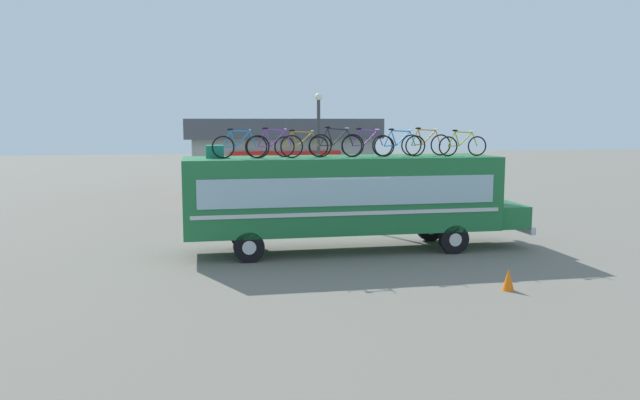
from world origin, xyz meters
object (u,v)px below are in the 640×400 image
at_px(rooftop_bicycle_2, 275,146).
at_px(rooftop_bicycle_8, 463,145).
at_px(rooftop_bicycle_3, 301,145).
at_px(street_lamp, 319,147).
at_px(rooftop_bicycle_1, 240,146).
at_px(rooftop_bicycle_6, 400,145).
at_px(rooftop_bicycle_4, 337,144).
at_px(rooftop_bicycle_5, 367,145).
at_px(traffic_cone, 508,280).
at_px(bus, 347,195).
at_px(rooftop_bicycle_7, 426,144).
at_px(luggage_bag_1, 215,152).

relative_size(rooftop_bicycle_2, rooftop_bicycle_8, 1.06).
distance_m(rooftop_bicycle_3, street_lamp, 6.26).
height_order(rooftop_bicycle_2, rooftop_bicycle_8, rooftop_bicycle_2).
relative_size(rooftop_bicycle_1, rooftop_bicycle_6, 0.99).
distance_m(rooftop_bicycle_4, rooftop_bicycle_5, 1.05).
relative_size(rooftop_bicycle_2, traffic_cone, 3.17).
height_order(rooftop_bicycle_2, traffic_cone, rooftop_bicycle_2).
distance_m(bus, rooftop_bicycle_5, 1.74).
relative_size(rooftop_bicycle_2, rooftop_bicycle_7, 1.03).
bearing_deg(rooftop_bicycle_8, street_lamp, 118.04).
height_order(luggage_bag_1, rooftop_bicycle_8, rooftop_bicycle_8).
distance_m(bus, rooftop_bicycle_6, 2.33).
bearing_deg(traffic_cone, rooftop_bicycle_3, 127.71).
xyz_separation_m(bus, rooftop_bicycle_5, (0.62, -0.07, 1.62)).
xyz_separation_m(rooftop_bicycle_1, rooftop_bicycle_5, (4.08, 0.10, 0.00)).
height_order(rooftop_bicycle_6, rooftop_bicycle_7, rooftop_bicycle_7).
relative_size(rooftop_bicycle_6, rooftop_bicycle_8, 1.04).
xyz_separation_m(rooftop_bicycle_3, rooftop_bicycle_4, (1.06, -0.41, 0.04)).
distance_m(rooftop_bicycle_1, street_lamp, 7.36).
bearing_deg(rooftop_bicycle_2, bus, 9.86).
bearing_deg(street_lamp, luggage_bag_1, -126.59).
distance_m(rooftop_bicycle_2, rooftop_bicycle_7, 5.09).
xyz_separation_m(luggage_bag_1, traffic_cone, (7.06, -5.65, -2.99)).
relative_size(rooftop_bicycle_3, rooftop_bicycle_6, 1.02).
distance_m(rooftop_bicycle_3, rooftop_bicycle_7, 4.14).
distance_m(rooftop_bicycle_3, rooftop_bicycle_5, 2.11).
bearing_deg(rooftop_bicycle_2, rooftop_bicycle_8, 0.12).
bearing_deg(luggage_bag_1, rooftop_bicycle_7, -1.28).
relative_size(rooftop_bicycle_7, rooftop_bicycle_8, 1.04).
bearing_deg(traffic_cone, rooftop_bicycle_5, 112.63).
height_order(bus, rooftop_bicycle_3, rooftop_bicycle_3).
relative_size(bus, traffic_cone, 20.29).
bearing_deg(rooftop_bicycle_3, bus, -6.75).
height_order(rooftop_bicycle_1, rooftop_bicycle_7, rooftop_bicycle_7).
xyz_separation_m(rooftop_bicycle_8, street_lamp, (-3.51, 6.60, -0.32)).
relative_size(luggage_bag_1, rooftop_bicycle_8, 0.33).
height_order(rooftop_bicycle_2, rooftop_bicycle_3, rooftop_bicycle_2).
relative_size(rooftop_bicycle_1, rooftop_bicycle_7, 0.99).
xyz_separation_m(luggage_bag_1, rooftop_bicycle_4, (3.78, -0.46, 0.21)).
height_order(luggage_bag_1, rooftop_bicycle_2, rooftop_bicycle_2).
relative_size(rooftop_bicycle_5, rooftop_bicycle_8, 1.04).
distance_m(traffic_cone, street_lamp, 12.25).
distance_m(luggage_bag_1, rooftop_bicycle_1, 0.87).
height_order(rooftop_bicycle_7, street_lamp, street_lamp).
bearing_deg(rooftop_bicycle_7, rooftop_bicycle_6, -162.53).
relative_size(rooftop_bicycle_2, rooftop_bicycle_4, 0.99).
relative_size(rooftop_bicycle_1, street_lamp, 0.32).
bearing_deg(rooftop_bicycle_1, rooftop_bicycle_6, -0.81).
bearing_deg(rooftop_bicycle_8, traffic_cone, -99.98).
height_order(rooftop_bicycle_3, street_lamp, street_lamp).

